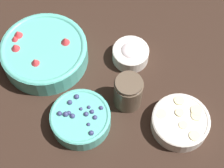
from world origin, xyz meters
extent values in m
plane|color=black|center=(0.00, 0.00, 0.00)|extent=(4.00, 4.00, 0.00)
cylinder|color=#56B7A8|center=(0.25, -0.05, 0.03)|extent=(0.26, 0.26, 0.07)
torus|color=#56B7A8|center=(0.25, -0.05, 0.06)|extent=(0.26, 0.26, 0.02)
cylinder|color=red|center=(0.25, -0.05, 0.05)|extent=(0.21, 0.21, 0.02)
cone|color=red|center=(0.18, -0.08, 0.08)|extent=(0.05, 0.05, 0.03)
cone|color=red|center=(0.33, -0.09, 0.07)|extent=(0.04, 0.04, 0.03)
cone|color=red|center=(0.26, 0.01, 0.07)|extent=(0.04, 0.04, 0.03)
cone|color=red|center=(0.34, -0.07, 0.07)|extent=(0.03, 0.03, 0.02)
cone|color=red|center=(0.33, -0.04, 0.07)|extent=(0.04, 0.04, 0.03)
cylinder|color=#56B7A8|center=(0.11, 0.16, 0.02)|extent=(0.17, 0.17, 0.05)
torus|color=#56B7A8|center=(0.11, 0.16, 0.05)|extent=(0.17, 0.17, 0.01)
cylinder|color=navy|center=(0.11, 0.16, 0.04)|extent=(0.14, 0.14, 0.01)
sphere|color=navy|center=(0.07, 0.16, 0.05)|extent=(0.01, 0.01, 0.01)
sphere|color=navy|center=(0.08, 0.14, 0.05)|extent=(0.01, 0.01, 0.01)
sphere|color=navy|center=(0.06, 0.13, 0.05)|extent=(0.01, 0.01, 0.01)
sphere|color=navy|center=(0.09, 0.13, 0.05)|extent=(0.01, 0.01, 0.01)
sphere|color=navy|center=(0.17, 0.15, 0.05)|extent=(0.01, 0.01, 0.01)
sphere|color=navy|center=(0.15, 0.12, 0.05)|extent=(0.01, 0.01, 0.01)
sphere|color=navy|center=(0.13, 0.10, 0.05)|extent=(0.02, 0.02, 0.02)
sphere|color=navy|center=(0.14, 0.15, 0.05)|extent=(0.01, 0.01, 0.01)
sphere|color=navy|center=(0.11, 0.14, 0.05)|extent=(0.01, 0.01, 0.01)
sphere|color=navy|center=(0.09, 0.18, 0.05)|extent=(0.01, 0.01, 0.01)
sphere|color=navy|center=(0.13, 0.16, 0.05)|extent=(0.01, 0.01, 0.01)
sphere|color=navy|center=(0.15, 0.16, 0.05)|extent=(0.02, 0.02, 0.02)
sphere|color=navy|center=(0.10, 0.15, 0.05)|extent=(0.01, 0.01, 0.01)
sphere|color=navy|center=(0.08, 0.21, 0.05)|extent=(0.01, 0.01, 0.01)
cylinder|color=silver|center=(-0.17, 0.15, 0.02)|extent=(0.16, 0.16, 0.05)
torus|color=silver|center=(-0.17, 0.15, 0.04)|extent=(0.16, 0.16, 0.01)
cylinder|color=beige|center=(-0.17, 0.15, 0.04)|extent=(0.13, 0.13, 0.01)
cylinder|color=beige|center=(-0.20, 0.19, 0.05)|extent=(0.03, 0.03, 0.01)
cylinder|color=beige|center=(-0.21, 0.13, 0.05)|extent=(0.03, 0.03, 0.01)
cylinder|color=beige|center=(-0.21, 0.11, 0.05)|extent=(0.03, 0.03, 0.01)
cylinder|color=beige|center=(-0.17, 0.16, 0.04)|extent=(0.03, 0.03, 0.01)
cylinder|color=beige|center=(-0.11, 0.13, 0.04)|extent=(0.03, 0.03, 0.00)
cylinder|color=beige|center=(-0.16, 0.09, 0.05)|extent=(0.03, 0.03, 0.01)
cylinder|color=beige|center=(-0.16, 0.13, 0.05)|extent=(0.03, 0.03, 0.01)
cylinder|color=silver|center=(-0.02, -0.08, 0.02)|extent=(0.11, 0.11, 0.04)
torus|color=silver|center=(-0.02, -0.08, 0.04)|extent=(0.11, 0.11, 0.01)
cylinder|color=silver|center=(-0.02, -0.08, 0.04)|extent=(0.09, 0.09, 0.01)
ellipsoid|color=silver|center=(-0.02, -0.08, 0.04)|extent=(0.06, 0.06, 0.03)
cylinder|color=brown|center=(-0.02, 0.07, 0.05)|extent=(0.08, 0.08, 0.10)
cylinder|color=#512D1E|center=(-0.02, 0.07, 0.04)|extent=(0.07, 0.07, 0.07)
cylinder|color=brown|center=(-0.02, 0.07, 0.10)|extent=(0.08, 0.08, 0.01)
camera|label=1|loc=(-0.01, 0.58, 0.99)|focal=60.00mm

